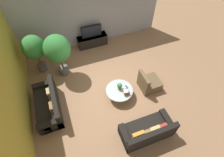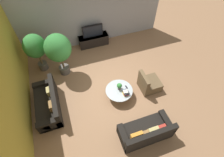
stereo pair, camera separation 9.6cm
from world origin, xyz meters
TOP-DOWN VIEW (x-y plane):
  - ground_plane at (0.00, 0.00)m, footprint 24.00×24.00m
  - back_wall_stone at (0.00, 3.26)m, footprint 7.40×0.12m
  - side_wall_left at (-3.26, 0.20)m, footprint 0.12×7.40m
  - media_console at (0.12, 2.94)m, footprint 1.50×0.50m
  - television at (0.12, 2.94)m, footprint 1.00×0.13m
  - coffee_table at (0.22, -0.45)m, footprint 1.06×1.06m
  - couch_by_wall at (-2.49, -0.07)m, footprint 0.84×1.96m
  - couch_near_entry at (0.49, -2.29)m, footprint 1.77×0.84m
  - armchair_wicker at (1.52, -0.48)m, footprint 0.80×0.76m
  - potted_palm_tall at (-2.49, 2.10)m, footprint 0.91×0.91m
  - potted_palm_corner at (-1.62, 1.55)m, footprint 1.05×1.05m
  - potted_plant_tabletop at (0.25, -0.39)m, footprint 0.20×0.20m
  - book_stack at (0.39, -0.69)m, footprint 0.23×0.29m
  - remote_black at (0.54, -0.42)m, footprint 0.06×0.16m

SIDE VIEW (x-z plane):
  - ground_plane at x=0.00m, z-range 0.00..0.00m
  - armchair_wicker at x=1.52m, z-range -0.16..0.70m
  - media_console at x=0.12m, z-range 0.01..0.55m
  - coffee_table at x=0.22m, z-range 0.08..0.48m
  - couch_by_wall at x=-2.49m, z-range -0.14..0.70m
  - couch_near_entry at x=0.49m, z-range -0.13..0.71m
  - remote_black at x=0.54m, z-range 0.40..0.42m
  - book_stack at x=0.39m, z-range 0.40..0.55m
  - potted_plant_tabletop at x=0.25m, z-range 0.42..0.72m
  - television at x=0.12m, z-range 0.53..1.15m
  - potted_palm_tall at x=-2.49m, z-range 0.34..2.18m
  - potted_palm_corner at x=-1.62m, z-range 0.36..2.38m
  - back_wall_stone at x=0.00m, z-range 0.00..3.00m
  - side_wall_left at x=-3.26m, z-range 0.00..3.00m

